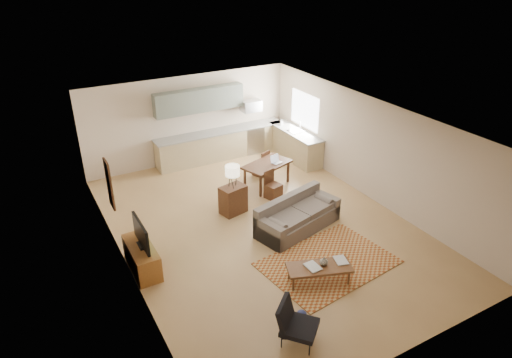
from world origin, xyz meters
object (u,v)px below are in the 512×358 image
coffee_table (319,274)px  dining_table (267,175)px  armchair (300,324)px  tv_credenza (142,258)px  console_table (233,200)px  sofa (298,215)px

coffee_table → dining_table: 4.30m
armchair → dining_table: bearing=24.1°
tv_credenza → console_table: bearing=23.0°
tv_credenza → console_table: 2.92m
sofa → tv_credenza: 3.70m
armchair → tv_credenza: size_ratio=0.62×
coffee_table → tv_credenza: tv_credenza is taller
armchair → tv_credenza: armchair is taller
coffee_table → tv_credenza: (-2.95, 2.13, 0.09)m
sofa → console_table: size_ratio=3.03×
armchair → console_table: size_ratio=1.04×
coffee_table → tv_credenza: size_ratio=1.04×
sofa → console_table: bearing=110.9°
tv_credenza → console_table: (2.68, 1.14, 0.08)m
tv_credenza → console_table: size_ratio=1.69×
tv_credenza → sofa: bearing=-4.5°
armchair → console_table: 4.47m
coffee_table → armchair: size_ratio=1.69×
console_table → dining_table: 1.71m
tv_credenza → dining_table: 4.62m
armchair → console_table: (0.94, 4.37, -0.02)m
sofa → tv_credenza: size_ratio=1.79×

